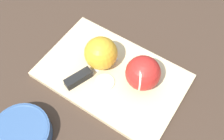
{
  "coord_description": "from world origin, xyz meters",
  "views": [
    {
      "loc": [
        -0.13,
        0.33,
        0.61
      ],
      "look_at": [
        0.0,
        0.0,
        0.04
      ],
      "focal_mm": 42.0,
      "sensor_mm": 36.0,
      "label": 1
    }
  ],
  "objects": [
    {
      "name": "apple_half_left",
      "position": [
        -0.08,
        -0.01,
        0.06
      ],
      "size": [
        0.09,
        0.09,
        0.09
      ],
      "rotation": [
        0.0,
        0.0,
        0.32
      ],
      "color": "red",
      "rests_on": "cutting_board"
    },
    {
      "name": "apple_half_right",
      "position": [
        0.04,
        -0.02,
        0.06
      ],
      "size": [
        0.09,
        0.09,
        0.09
      ],
      "rotation": [
        0.0,
        0.0,
        3.02
      ],
      "color": "gold",
      "rests_on": "cutting_board"
    },
    {
      "name": "ground_plane",
      "position": [
        0.0,
        0.0,
        0.0
      ],
      "size": [
        4.0,
        4.0,
        0.0
      ],
      "primitive_type": "plane",
      "color": "#38281E"
    },
    {
      "name": "knife",
      "position": [
        0.07,
        0.05,
        0.03
      ],
      "size": [
        0.1,
        0.14,
        0.02
      ],
      "rotation": [
        0.0,
        0.0,
        -2.14
      ],
      "color": "silver",
      "rests_on": "cutting_board"
    },
    {
      "name": "cutting_board",
      "position": [
        0.0,
        0.0,
        0.01
      ],
      "size": [
        0.42,
        0.31,
        0.02
      ],
      "color": "#D1B789",
      "rests_on": "ground_plane"
    },
    {
      "name": "bowl",
      "position": [
        0.13,
        0.23,
        0.02
      ],
      "size": [
        0.14,
        0.14,
        0.04
      ],
      "color": "#33517F",
      "rests_on": "ground_plane"
    },
    {
      "name": "apple_slice",
      "position": [
        0.01,
        0.03,
        0.02
      ],
      "size": [
        0.05,
        0.05,
        0.0
      ],
      "color": "beige",
      "rests_on": "cutting_board"
    }
  ]
}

